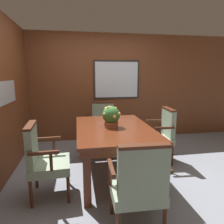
{
  "coord_description": "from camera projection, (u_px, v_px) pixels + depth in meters",
  "views": [
    {
      "loc": [
        -0.55,
        -2.79,
        1.55
      ],
      "look_at": [
        -0.02,
        0.21,
        0.96
      ],
      "focal_mm": 32.0,
      "sensor_mm": 36.0,
      "label": 1
    }
  ],
  "objects": [
    {
      "name": "ground_plane",
      "position": [
        116.0,
        175.0,
        3.09
      ],
      "size": [
        14.0,
        14.0,
        0.0
      ],
      "primitive_type": "plane",
      "color": "gray"
    },
    {
      "name": "wall_back",
      "position": [
        101.0,
        88.0,
        4.65
      ],
      "size": [
        7.2,
        0.08,
        2.45
      ],
      "color": "brown",
      "rests_on": "ground_plane"
    },
    {
      "name": "dining_table",
      "position": [
        114.0,
        133.0,
        3.01
      ],
      "size": [
        1.1,
        1.62,
        0.76
      ],
      "color": "#562614",
      "rests_on": "ground_plane"
    },
    {
      "name": "chair_head_far",
      "position": [
        103.0,
        123.0,
        4.21
      ],
      "size": [
        0.57,
        0.52,
        0.96
      ],
      "rotation": [
        0.0,
        0.0,
        -0.06
      ],
      "color": "#472314",
      "rests_on": "ground_plane"
    },
    {
      "name": "chair_right_far",
      "position": [
        161.0,
        133.0,
        3.53
      ],
      "size": [
        0.52,
        0.58,
        0.96
      ],
      "rotation": [
        0.0,
        0.0,
        -1.64
      ],
      "color": "#472314",
      "rests_on": "ground_plane"
    },
    {
      "name": "chair_left_near",
      "position": [
        43.0,
        158.0,
        2.49
      ],
      "size": [
        0.51,
        0.57,
        0.96
      ],
      "rotation": [
        0.0,
        0.0,
        1.62
      ],
      "color": "#472314",
      "rests_on": "ground_plane"
    },
    {
      "name": "chair_head_near",
      "position": [
        139.0,
        184.0,
        1.9
      ],
      "size": [
        0.57,
        0.51,
        0.96
      ],
      "rotation": [
        0.0,
        0.0,
        3.1
      ],
      "color": "#472314",
      "rests_on": "ground_plane"
    },
    {
      "name": "potted_plant",
      "position": [
        111.0,
        116.0,
        2.96
      ],
      "size": [
        0.26,
        0.28,
        0.32
      ],
      "color": "#9E5638",
      "rests_on": "dining_table"
    }
  ]
}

